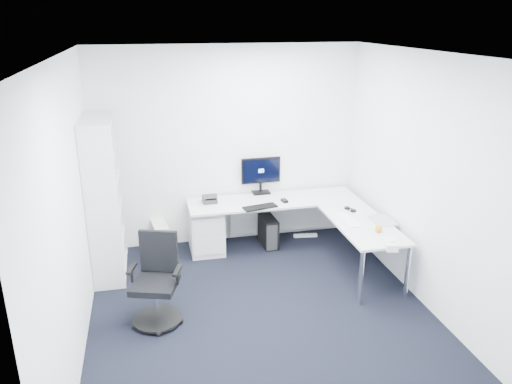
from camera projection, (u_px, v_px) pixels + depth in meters
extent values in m
plane|color=black|center=(264.00, 319.00, 5.28)|extent=(4.20, 4.20, 0.00)
plane|color=white|center=(266.00, 55.00, 4.38)|extent=(4.20, 4.20, 0.00)
cube|color=white|center=(228.00, 147.00, 6.76)|extent=(3.60, 0.02, 2.70)
cube|color=white|center=(350.00, 321.00, 2.90)|extent=(3.60, 0.02, 2.70)
cube|color=white|center=(69.00, 214.00, 4.46)|extent=(0.02, 4.20, 2.70)
cube|color=white|center=(432.00, 186.00, 5.20)|extent=(0.02, 4.20, 2.70)
cube|color=silver|center=(206.00, 228.00, 6.71)|extent=(0.44, 0.55, 0.68)
cube|color=black|center=(268.00, 232.00, 6.91)|extent=(0.21, 0.43, 0.41)
cube|color=beige|center=(160.00, 237.00, 6.77)|extent=(0.24, 0.43, 0.39)
cube|color=white|center=(305.00, 235.00, 7.23)|extent=(0.35, 0.10, 0.04)
cube|color=black|center=(260.00, 207.00, 6.46)|extent=(0.47, 0.24, 0.02)
cube|color=black|center=(284.00, 201.00, 6.67)|extent=(0.08, 0.12, 0.03)
cube|color=white|center=(349.00, 220.00, 6.07)|extent=(0.15, 0.46, 0.02)
sphere|color=orange|center=(378.00, 229.00, 5.73)|extent=(0.08, 0.08, 0.08)
cube|color=white|center=(391.00, 245.00, 5.33)|extent=(0.17, 0.25, 0.08)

